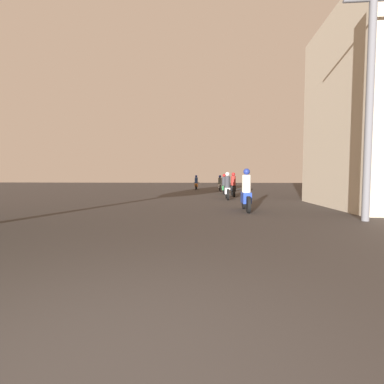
{
  "coord_description": "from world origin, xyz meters",
  "views": [
    {
      "loc": [
        0.65,
        -1.26,
        1.25
      ],
      "look_at": [
        -0.67,
        16.69,
        0.23
      ],
      "focal_mm": 24.0,
      "sensor_mm": 36.0,
      "label": 1
    }
  ],
  "objects_px": {
    "utility_pole_near": "(370,98)",
    "motorcycle_green": "(224,186)",
    "motorcycle_orange": "(196,184)",
    "motorcycle_black": "(233,187)",
    "motorcycle_blue": "(246,194)",
    "motorcycle_silver": "(227,188)",
    "motorcycle_white": "(220,185)"
  },
  "relations": [
    {
      "from": "motorcycle_blue",
      "to": "motorcycle_silver",
      "type": "distance_m",
      "value": 5.2
    },
    {
      "from": "motorcycle_black",
      "to": "motorcycle_white",
      "type": "distance_m",
      "value": 6.06
    },
    {
      "from": "motorcycle_silver",
      "to": "motorcycle_orange",
      "type": "xyz_separation_m",
      "value": [
        -2.46,
        11.68,
        -0.02
      ]
    },
    {
      "from": "motorcycle_green",
      "to": "motorcycle_silver",
      "type": "bearing_deg",
      "value": -92.5
    },
    {
      "from": "motorcycle_orange",
      "to": "utility_pole_near",
      "type": "bearing_deg",
      "value": -79.66
    },
    {
      "from": "motorcycle_black",
      "to": "motorcycle_orange",
      "type": "height_order",
      "value": "motorcycle_black"
    },
    {
      "from": "motorcycle_black",
      "to": "motorcycle_green",
      "type": "distance_m",
      "value": 2.34
    },
    {
      "from": "motorcycle_silver",
      "to": "motorcycle_orange",
      "type": "bearing_deg",
      "value": 106.97
    },
    {
      "from": "motorcycle_black",
      "to": "utility_pole_near",
      "type": "bearing_deg",
      "value": -65.24
    },
    {
      "from": "motorcycle_green",
      "to": "motorcycle_orange",
      "type": "relative_size",
      "value": 1.01
    },
    {
      "from": "motorcycle_silver",
      "to": "utility_pole_near",
      "type": "bearing_deg",
      "value": -59.04
    },
    {
      "from": "motorcycle_orange",
      "to": "motorcycle_blue",
      "type": "bearing_deg",
      "value": -87.63
    },
    {
      "from": "motorcycle_silver",
      "to": "motorcycle_white",
      "type": "xyz_separation_m",
      "value": [
        -0.13,
        8.51,
        -0.03
      ]
    },
    {
      "from": "motorcycle_blue",
      "to": "utility_pole_near",
      "type": "distance_m",
      "value": 4.68
    },
    {
      "from": "utility_pole_near",
      "to": "motorcycle_green",
      "type": "bearing_deg",
      "value": 106.03
    },
    {
      "from": "motorcycle_white",
      "to": "utility_pole_near",
      "type": "xyz_separation_m",
      "value": [
        3.62,
        -15.71,
        2.88
      ]
    },
    {
      "from": "motorcycle_silver",
      "to": "motorcycle_orange",
      "type": "height_order",
      "value": "motorcycle_silver"
    },
    {
      "from": "motorcycle_silver",
      "to": "motorcycle_black",
      "type": "relative_size",
      "value": 0.91
    },
    {
      "from": "motorcycle_black",
      "to": "utility_pole_near",
      "type": "relative_size",
      "value": 0.31
    },
    {
      "from": "motorcycle_silver",
      "to": "motorcycle_green",
      "type": "height_order",
      "value": "motorcycle_silver"
    },
    {
      "from": "motorcycle_orange",
      "to": "utility_pole_near",
      "type": "height_order",
      "value": "utility_pole_near"
    },
    {
      "from": "motorcycle_white",
      "to": "motorcycle_orange",
      "type": "relative_size",
      "value": 0.95
    },
    {
      "from": "motorcycle_blue",
      "to": "motorcycle_white",
      "type": "bearing_deg",
      "value": 91.7
    },
    {
      "from": "motorcycle_green",
      "to": "motorcycle_white",
      "type": "distance_m",
      "value": 3.74
    },
    {
      "from": "motorcycle_green",
      "to": "motorcycle_orange",
      "type": "height_order",
      "value": "motorcycle_green"
    },
    {
      "from": "motorcycle_white",
      "to": "motorcycle_blue",
      "type": "bearing_deg",
      "value": -82.65
    },
    {
      "from": "motorcycle_white",
      "to": "motorcycle_green",
      "type": "bearing_deg",
      "value": -82.01
    },
    {
      "from": "motorcycle_white",
      "to": "motorcycle_black",
      "type": "bearing_deg",
      "value": -78.34
    },
    {
      "from": "motorcycle_white",
      "to": "motorcycle_orange",
      "type": "height_order",
      "value": "motorcycle_orange"
    },
    {
      "from": "motorcycle_blue",
      "to": "motorcycle_black",
      "type": "xyz_separation_m",
      "value": [
        0.18,
        7.68,
        0.0
      ]
    },
    {
      "from": "motorcycle_black",
      "to": "motorcycle_green",
      "type": "relative_size",
      "value": 1.03
    },
    {
      "from": "motorcycle_black",
      "to": "utility_pole_near",
      "type": "height_order",
      "value": "utility_pole_near"
    }
  ]
}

